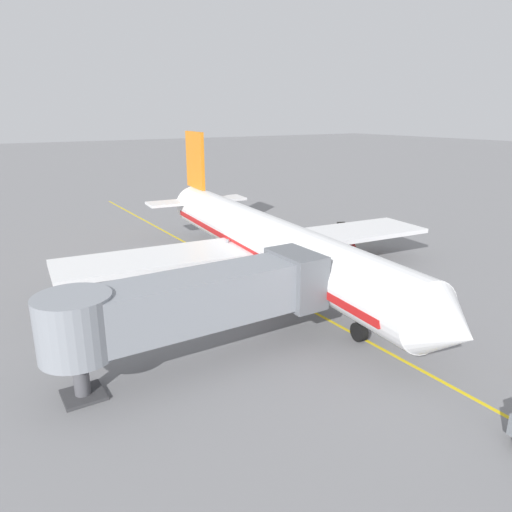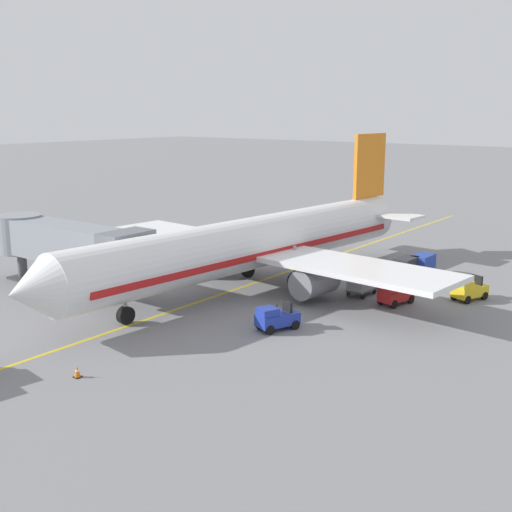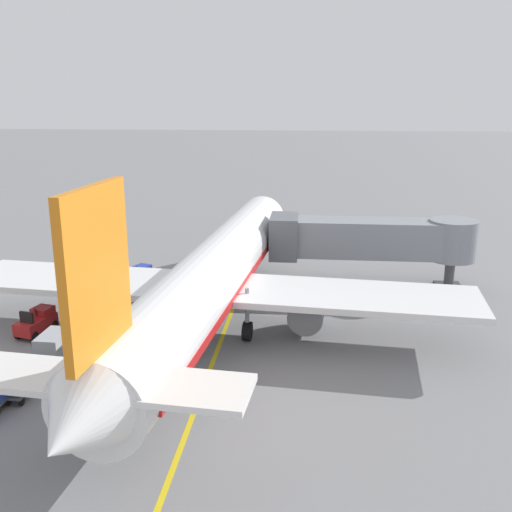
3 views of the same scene
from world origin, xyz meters
name	(u,v)px [view 2 (image 2 of 3)]	position (x,y,z in m)	size (l,w,h in m)	color
ground_plane	(253,283)	(0.00, 0.00, 0.00)	(400.00, 400.00, 0.00)	slate
gate_lead_in_line	(253,283)	(0.00, 0.00, 0.00)	(0.24, 80.00, 0.01)	gold
parked_airliner	(255,244)	(-0.66, 0.62, 3.19)	(30.35, 37.35, 10.63)	white
jet_bridge	(67,243)	(9.22, 9.47, 3.46)	(14.58, 3.50, 4.98)	gray
baggage_tug_lead	(469,290)	(-14.25, -5.45, 0.71)	(1.99, 2.76, 1.62)	gold
baggage_tug_trailing	(276,318)	(-7.43, 7.41, 0.71)	(2.04, 2.77, 1.62)	#1E339E
baggage_tug_spare	(395,294)	(-10.72, -1.53, 0.71)	(1.77, 2.71, 1.62)	#B21E1E
baggage_cart_front	(362,282)	(-7.93, -2.11, 0.95)	(1.35, 2.91, 1.58)	#4C4C51
baggage_cart_second_in_train	(383,274)	(-8.12, -4.99, 0.95)	(1.35, 2.91, 1.58)	#4C4C51
baggage_cart_third_in_train	(406,266)	(-8.29, -8.49, 0.95)	(1.35, 2.91, 1.58)	#4C4C51
baggage_cart_tail_end	(423,263)	(-8.93, -10.19, 0.95)	(1.35, 2.91, 1.58)	#4C4C51
ground_crew_wing_walker	(304,287)	(-5.47, 1.45, 0.95)	(0.39, 0.69, 1.69)	#232328
safety_cone_nose_left	(77,372)	(-3.88, 18.87, 0.29)	(0.36, 0.36, 0.59)	black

